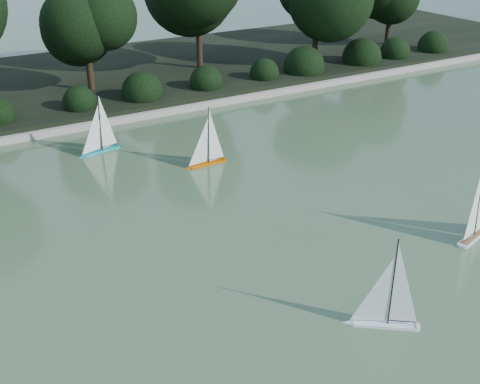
{
  "coord_description": "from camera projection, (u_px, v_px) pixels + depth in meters",
  "views": [
    {
      "loc": [
        -4.07,
        -6.0,
        5.48
      ],
      "look_at": [
        0.88,
        2.4,
        0.7
      ],
      "focal_mm": 45.0,
      "sensor_mm": 36.0,
      "label": 1
    }
  ],
  "objects": [
    {
      "name": "sailboat_teal",
      "position": [
        97.0,
        143.0,
        14.26
      ],
      "size": [
        1.14,
        0.41,
        1.56
      ],
      "color": "teal",
      "rests_on": "ground"
    },
    {
      "name": "far_bank",
      "position": [
        45.0,
        86.0,
        18.9
      ],
      "size": [
        40.0,
        8.0,
        0.3
      ],
      "primitive_type": "cube",
      "color": "black",
      "rests_on": "ground"
    },
    {
      "name": "sailboat_orange",
      "position": [
        204.0,
        156.0,
        13.6
      ],
      "size": [
        1.08,
        0.18,
        1.47
      ],
      "color": "#CA5600",
      "rests_on": "ground"
    },
    {
      "name": "pond_coping",
      "position": [
        85.0,
        125.0,
        15.83
      ],
      "size": [
        40.0,
        0.35,
        0.18
      ],
      "primitive_type": "cube",
      "color": "gray",
      "rests_on": "ground"
    },
    {
      "name": "sailboat_white_a",
      "position": [
        380.0,
        312.0,
        8.47
      ],
      "size": [
        0.96,
        0.78,
        1.51
      ],
      "color": "white",
      "rests_on": "ground"
    },
    {
      "name": "ground",
      "position": [
        271.0,
        309.0,
        8.91
      ],
      "size": [
        80.0,
        80.0,
        0.0
      ],
      "primitive_type": "plane",
      "color": "#344A2C",
      "rests_on": "ground"
    },
    {
      "name": "tree_line",
      "position": [
        91.0,
        8.0,
        17.16
      ],
      "size": [
        26.31,
        3.93,
        4.39
      ],
      "color": "black",
      "rests_on": "ground"
    },
    {
      "name": "sailboat_white_b",
      "position": [
        479.0,
        223.0,
        10.75
      ],
      "size": [
        1.2,
        0.49,
        1.65
      ],
      "color": "silver",
      "rests_on": "ground"
    },
    {
      "name": "shrub_hedge",
      "position": [
        73.0,
        103.0,
        16.37
      ],
      "size": [
        29.1,
        1.1,
        1.1
      ],
      "color": "black",
      "rests_on": "ground"
    }
  ]
}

